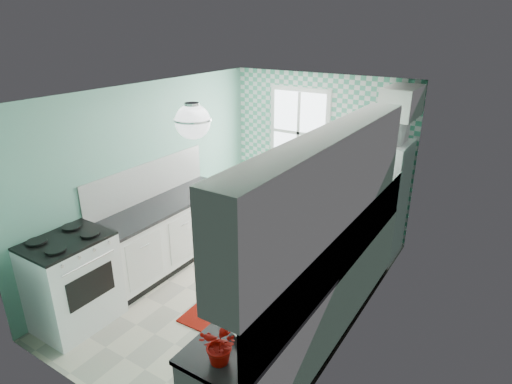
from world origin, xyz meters
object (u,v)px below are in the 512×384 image
Objects in this scene: fridge at (376,199)px; potted_plant at (221,345)px; stove at (72,280)px; fruit_bowl at (249,329)px; ceiling_light at (193,121)px; microwave at (384,129)px; sink at (350,230)px.

potted_plant is at bearing -92.27° from fridge.
stove is 2.44m from fruit_bowl.
fridge is 1.63× the size of stove.
fruit_bowl is at bearing 90.00° from potted_plant.
ceiling_light is at bearing 134.83° from potted_plant.
fruit_bowl is 0.51× the size of microwave.
microwave is at bearing 91.36° from potted_plant.
microwave reaches higher than stove.
stove is at bearing 178.78° from fruit_bowl.
sink is 1.58m from microwave.
sink reaches higher than fruit_bowl.
sink is 1.80× the size of potted_plant.
sink is (1.20, 1.31, -1.39)m from ceiling_light.
ceiling_light is at bearing 35.53° from stove.
fruit_bowl is at bearing -35.13° from ceiling_light.
fridge is (1.11, 2.58, -1.47)m from ceiling_light.
stove is 3.22m from sink.
stove is at bearing -137.98° from sink.
fruit_bowl is (-0.00, -2.15, 0.05)m from sink.
microwave is at bearing 91.51° from fruit_bowl.
ceiling_light is at bearing 67.01° from microwave.
fridge is 3.42m from fruit_bowl.
stove is 2.50m from potted_plant.
fruit_bowl is at bearing -92.13° from fridge.
fruit_bowl is (1.20, -0.84, -1.35)m from ceiling_light.
ceiling_light is at bearing 144.87° from fruit_bowl.
stove is 1.88× the size of sink.
fruit_bowl is 0.38m from potted_plant.
ceiling_light is 2.10m from potted_plant.
fridge reaches higher than sink.
potted_plant is (0.09, -3.78, 0.24)m from fridge.
microwave is (0.00, 0.00, 1.02)m from fridge.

